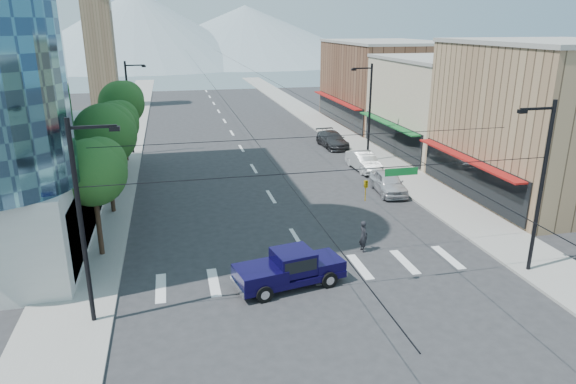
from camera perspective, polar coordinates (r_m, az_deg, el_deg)
name	(u,v)px	position (r m, az deg, el deg)	size (l,w,h in m)	color
ground	(325,285)	(26.06, 4.15, -10.26)	(160.00, 160.00, 0.00)	#28282B
sidewalk_left	(128,134)	(63.26, -17.39, 6.20)	(4.00, 120.00, 0.15)	gray
sidewalk_right	(324,125)	(65.83, 4.04, 7.44)	(4.00, 120.00, 0.15)	gray
shop_near	(550,123)	(42.26, 27.10, 6.86)	(12.00, 14.00, 11.00)	#8C6B4C
shop_mid	(450,107)	(53.74, 17.52, 8.98)	(12.00, 14.00, 9.00)	tan
shop_far	(385,84)	(67.84, 10.75, 11.71)	(12.00, 18.00, 10.00)	brown
clock_tower	(99,35)	(84.39, -20.27, 16.02)	(4.80, 4.80, 20.40)	#8C6B4C
mountain_left	(138,27)	(172.02, -16.38, 17.14)	(80.00, 80.00, 22.00)	gray
mountain_right	(246,33)	(183.84, -4.73, 17.18)	(90.00, 90.00, 18.00)	gray
tree_near	(95,170)	(29.20, -20.67, 2.33)	(3.65, 3.64, 6.71)	black
tree_midnear	(107,133)	(35.83, -19.46, 6.25)	(4.09, 4.09, 7.52)	black
tree_midfar	(117,122)	(42.78, -18.46, 7.35)	(3.65, 3.64, 6.71)	black
tree_far	(123,102)	(49.58, -17.87, 9.51)	(4.09, 4.09, 7.52)	black
signal_rig	(338,204)	(23.35, 5.57, -1.29)	(21.80, 0.20, 9.00)	black
lamp_pole_nw	(130,104)	(52.50, -17.13, 9.30)	(2.00, 0.25, 9.00)	black
lamp_pole_ne	(368,109)	(47.81, 8.93, 9.07)	(2.00, 0.25, 9.00)	black
pickup_truck	(289,268)	(25.47, 0.13, -8.46)	(5.76, 2.96, 1.86)	#0C0733
pedestrian	(363,236)	(29.53, 8.39, -4.86)	(0.67, 0.44, 1.84)	black
parked_car_near	(388,183)	(39.90, 11.08, 1.04)	(1.95, 4.84, 1.65)	silver
parked_car_mid	(364,161)	(45.78, 8.42, 3.39)	(1.70, 4.88, 1.61)	silver
parked_car_far	(332,140)	(54.14, 4.95, 5.83)	(2.24, 5.51, 1.60)	#313134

